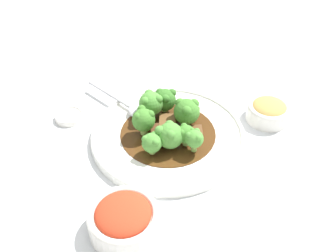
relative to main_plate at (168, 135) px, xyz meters
The scene contains 18 objects.
ground_plane 0.01m from the main_plate, ahead, with size 4.00×4.00×0.00m, color silver.
main_plate is the anchor object (origin of this frame).
beef_strip_0 0.03m from the main_plate, 36.51° to the left, with size 0.03×0.06×0.01m.
beef_strip_1 0.07m from the main_plate, 130.74° to the right, with size 0.06×0.05×0.01m.
beef_strip_2 0.02m from the main_plate, 80.17° to the right, with size 0.04×0.06×0.01m.
beef_strip_3 0.04m from the main_plate, 165.00° to the left, with size 0.06×0.03×0.01m.
broccoli_floret_0 0.06m from the main_plate, 84.89° to the left, with size 0.05×0.05×0.05m.
broccoli_floret_1 0.07m from the main_plate, ahead, with size 0.05×0.05×0.06m.
broccoli_floret_2 0.06m from the main_plate, 149.89° to the right, with size 0.05×0.05×0.06m.
broccoli_floret_3 0.08m from the main_plate, 57.92° to the left, with size 0.04×0.04×0.04m.
broccoli_floret_4 0.07m from the main_plate, 60.35° to the right, with size 0.05×0.05×0.06m.
broccoli_floret_5 0.08m from the main_plate, 91.58° to the right, with size 0.05×0.05×0.05m.
broccoli_floret_6 0.08m from the main_plate, 127.08° to the left, with size 0.03×0.03×0.05m.
broccoli_floret_7 0.06m from the main_plate, 126.89° to the left, with size 0.04×0.04×0.04m.
serving_spoon 0.09m from the main_plate, 48.25° to the right, with size 0.15×0.17×0.01m.
side_bowl_kimchi 0.23m from the main_plate, 66.86° to the left, with size 0.11×0.11×0.06m.
side_bowl_appetizer 0.22m from the main_plate, 168.89° to the right, with size 0.09×0.09×0.04m.
sauce_dish 0.22m from the main_plate, 22.32° to the right, with size 0.06×0.06×0.01m.
Camera 1 is at (0.06, 0.59, 0.54)m, focal length 42.00 mm.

